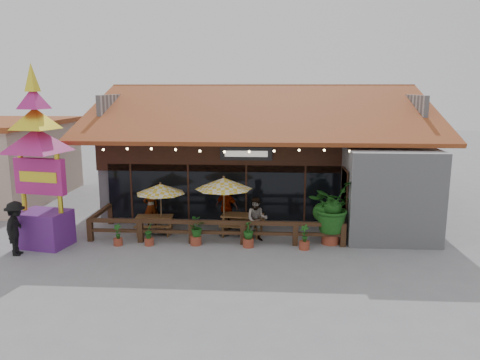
# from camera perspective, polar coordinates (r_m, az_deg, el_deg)

# --- Properties ---
(ground) EXTENTS (100.00, 100.00, 0.00)m
(ground) POSITION_cam_1_polar(r_m,az_deg,el_deg) (18.63, 2.00, -7.35)
(ground) COLOR gray
(ground) RESTS_ON ground
(restaurant_building) EXTENTS (15.50, 14.73, 6.09)m
(restaurant_building) POSITION_cam_1_polar(r_m,az_deg,el_deg) (24.55, 3.10, 2.47)
(restaurant_building) COLOR #AEAFB3
(restaurant_building) RESTS_ON ground
(patio_railing) EXTENTS (10.00, 2.60, 0.92)m
(patio_railing) POSITION_cam_1_polar(r_m,az_deg,el_deg) (18.39, -5.08, -5.64)
(patio_railing) COLOR #482D1A
(patio_railing) RESTS_ON ground
(umbrella_left) EXTENTS (2.15, 2.15, 2.16)m
(umbrella_left) POSITION_cam_1_polar(r_m,az_deg,el_deg) (19.24, -9.67, -1.08)
(umbrella_left) COLOR brown
(umbrella_left) RESTS_ON ground
(umbrella_right) EXTENTS (2.64, 2.64, 2.47)m
(umbrella_right) POSITION_cam_1_polar(r_m,az_deg,el_deg) (18.72, -1.99, -0.44)
(umbrella_right) COLOR brown
(umbrella_right) RESTS_ON ground
(picnic_table_left) EXTENTS (1.60, 1.41, 0.72)m
(picnic_table_left) POSITION_cam_1_polar(r_m,az_deg,el_deg) (19.71, -10.37, -5.01)
(picnic_table_left) COLOR brown
(picnic_table_left) RESTS_ON ground
(picnic_table_right) EXTENTS (1.85, 1.64, 0.81)m
(picnic_table_right) POSITION_cam_1_polar(r_m,az_deg,el_deg) (19.28, 0.32, -4.99)
(picnic_table_right) COLOR brown
(picnic_table_right) RESTS_ON ground
(thai_sign_tower) EXTENTS (3.16, 3.16, 7.30)m
(thai_sign_tower) POSITION_cam_1_polar(r_m,az_deg,el_deg) (18.68, -23.47, 3.92)
(thai_sign_tower) COLOR #5E227D
(thai_sign_tower) RESTS_ON ground
(tropical_plant) EXTENTS (2.33, 2.40, 2.53)m
(tropical_plant) POSITION_cam_1_polar(r_m,az_deg,el_deg) (18.18, 11.12, -3.27)
(tropical_plant) COLOR brown
(tropical_plant) RESTS_ON ground
(diner_a) EXTENTS (0.77, 0.69, 1.76)m
(diner_a) POSITION_cam_1_polar(r_m,az_deg,el_deg) (20.53, -10.82, -3.22)
(diner_a) COLOR #3B1E12
(diner_a) RESTS_ON ground
(diner_b) EXTENTS (0.87, 0.69, 1.74)m
(diner_b) POSITION_cam_1_polar(r_m,az_deg,el_deg) (18.35, 2.06, -4.80)
(diner_b) COLOR #3B1E12
(diner_b) RESTS_ON ground
(diner_c) EXTENTS (1.19, 0.92, 1.88)m
(diner_c) POSITION_cam_1_polar(r_m,az_deg,el_deg) (19.85, -1.61, -3.35)
(diner_c) COLOR #3B1E12
(diner_c) RESTS_ON ground
(pedestrian) EXTENTS (0.88, 1.35, 1.97)m
(pedestrian) POSITION_cam_1_polar(r_m,az_deg,el_deg) (18.59, -25.62, -5.34)
(pedestrian) COLOR black
(pedestrian) RESTS_ON ground
(planter_a) EXTENTS (0.34, 0.34, 0.84)m
(planter_a) POSITION_cam_1_polar(r_m,az_deg,el_deg) (18.54, -14.67, -6.67)
(planter_a) COLOR brown
(planter_a) RESTS_ON ground
(planter_b) EXTENTS (0.36, 0.40, 0.88)m
(planter_b) POSITION_cam_1_polar(r_m,az_deg,el_deg) (18.27, -11.03, -6.63)
(planter_b) COLOR brown
(planter_b) RESTS_ON ground
(planter_c) EXTENTS (0.79, 0.74, 1.05)m
(planter_c) POSITION_cam_1_polar(r_m,az_deg,el_deg) (18.01, -5.42, -6.09)
(planter_c) COLOR brown
(planter_c) RESTS_ON ground
(planter_d) EXTENTS (0.53, 0.53, 1.01)m
(planter_d) POSITION_cam_1_polar(r_m,az_deg,el_deg) (17.73, 1.03, -6.67)
(planter_d) COLOR brown
(planter_d) RESTS_ON ground
(planter_e) EXTENTS (0.41, 0.39, 0.95)m
(planter_e) POSITION_cam_1_polar(r_m,az_deg,el_deg) (17.66, 7.86, -7.14)
(planter_e) COLOR brown
(planter_e) RESTS_ON ground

